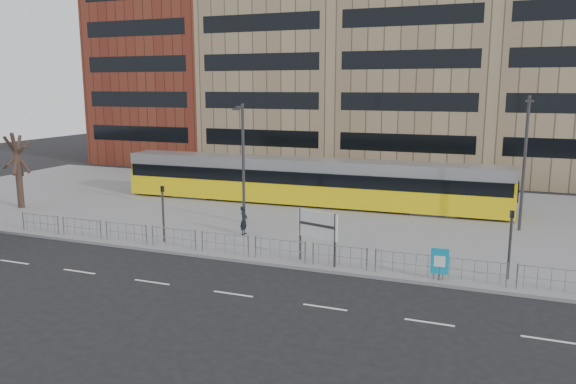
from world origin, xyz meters
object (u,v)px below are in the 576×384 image
(ad_panel, at_px, (440,262))
(traffic_light_east, at_px, (511,236))
(station_sign, at_px, (317,227))
(lamp_post_east, at_px, (525,158))
(tram, at_px, (307,182))
(traffic_light_west, at_px, (163,206))
(pedestrian, at_px, (244,220))
(lamp_post_west, at_px, (243,159))
(bare_tree, at_px, (15,131))

(ad_panel, height_order, traffic_light_east, traffic_light_east)
(station_sign, bearing_deg, traffic_light_east, 21.82)
(lamp_post_east, bearing_deg, tram, 169.55)
(station_sign, height_order, traffic_light_west, traffic_light_west)
(ad_panel, bearing_deg, traffic_light_west, 170.86)
(tram, distance_m, pedestrian, 9.35)
(pedestrian, distance_m, traffic_light_east, 14.43)
(tram, height_order, lamp_post_east, lamp_post_east)
(tram, distance_m, traffic_light_west, 12.87)
(ad_panel, bearing_deg, lamp_post_west, 147.65)
(ad_panel, xyz_separation_m, bare_tree, (-29.08, 4.95, 4.55))
(traffic_light_east, height_order, lamp_post_west, lamp_post_west)
(tram, xyz_separation_m, bare_tree, (-18.36, -8.29, 3.74))
(tram, xyz_separation_m, lamp_post_east, (14.18, -2.61, 2.65))
(lamp_post_west, height_order, bare_tree, bare_tree)
(station_sign, distance_m, traffic_light_west, 9.03)
(traffic_light_east, relative_size, lamp_post_west, 0.42)
(lamp_post_east, relative_size, bare_tree, 1.03)
(traffic_light_west, bearing_deg, ad_panel, 1.09)
(traffic_light_east, relative_size, bare_tree, 0.40)
(tram, xyz_separation_m, traffic_light_west, (-4.03, -12.22, 0.32))
(traffic_light_west, bearing_deg, lamp_post_east, 32.86)
(tram, relative_size, ad_panel, 19.46)
(tram, relative_size, lamp_post_west, 3.81)
(tram, height_order, bare_tree, bare_tree)
(traffic_light_west, bearing_deg, station_sign, 1.11)
(traffic_light_east, bearing_deg, station_sign, 163.19)
(traffic_light_west, relative_size, bare_tree, 0.40)
(tram, height_order, pedestrian, tram)
(tram, relative_size, pedestrian, 16.94)
(traffic_light_west, relative_size, lamp_post_east, 0.39)
(station_sign, relative_size, traffic_light_west, 0.82)
(traffic_light_east, bearing_deg, traffic_light_west, 158.34)
(tram, bearing_deg, lamp_post_east, -12.14)
(station_sign, bearing_deg, traffic_light_west, -167.63)
(traffic_light_east, bearing_deg, bare_tree, 151.00)
(tram, height_order, ad_panel, tram)
(tram, distance_m, bare_tree, 20.49)
(station_sign, xyz_separation_m, traffic_light_east, (8.56, 0.83, 0.20))
(tram, bearing_deg, pedestrian, -95.31)
(station_sign, bearing_deg, lamp_post_west, 154.63)
(lamp_post_east, bearing_deg, pedestrian, -155.65)
(tram, xyz_separation_m, pedestrian, (-0.59, -9.30, -0.82))
(traffic_light_east, xyz_separation_m, lamp_post_west, (-15.33, 5.19, 2.07))
(ad_panel, distance_m, pedestrian, 11.98)
(pedestrian, xyz_separation_m, lamp_post_west, (-1.21, 2.48, 3.21))
(pedestrian, relative_size, traffic_light_west, 0.53)
(station_sign, height_order, traffic_light_east, traffic_light_east)
(traffic_light_west, bearing_deg, tram, 76.80)
(tram, distance_m, lamp_post_west, 7.44)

